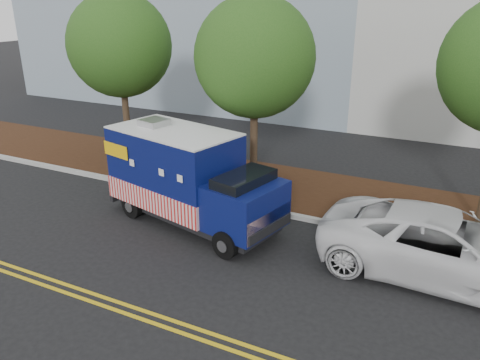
% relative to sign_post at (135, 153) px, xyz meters
% --- Properties ---
extents(ground, '(120.00, 120.00, 0.00)m').
position_rel_sign_post_xyz_m(ground, '(3.20, -1.57, -1.20)').
color(ground, black).
rests_on(ground, ground).
extents(curb, '(120.00, 0.18, 0.15)m').
position_rel_sign_post_xyz_m(curb, '(3.20, -0.17, -1.12)').
color(curb, '#9E9E99').
rests_on(curb, ground).
extents(mulch_strip, '(120.00, 4.00, 0.15)m').
position_rel_sign_post_xyz_m(mulch_strip, '(3.20, 1.93, -1.12)').
color(mulch_strip, black).
rests_on(mulch_strip, ground).
extents(centerline_near, '(120.00, 0.10, 0.01)m').
position_rel_sign_post_xyz_m(centerline_near, '(3.20, -6.02, -1.19)').
color(centerline_near, gold).
rests_on(centerline_near, ground).
extents(centerline_far, '(120.00, 0.10, 0.01)m').
position_rel_sign_post_xyz_m(centerline_far, '(3.20, -6.27, -1.19)').
color(centerline_far, gold).
rests_on(centerline_far, ground).
extents(tree_a, '(3.97, 3.97, 6.72)m').
position_rel_sign_post_xyz_m(tree_a, '(-1.82, 1.88, 3.53)').
color(tree_a, '#38281C').
rests_on(tree_a, ground).
extents(tree_b, '(3.91, 3.91, 6.61)m').
position_rel_sign_post_xyz_m(tree_b, '(4.12, 1.29, 3.44)').
color(tree_b, '#38281C').
rests_on(tree_b, ground).
extents(sign_post, '(0.06, 0.06, 2.40)m').
position_rel_sign_post_xyz_m(sign_post, '(0.00, 0.00, 0.00)').
color(sign_post, '#473828').
rests_on(sign_post, ground).
extents(food_truck, '(5.99, 3.31, 2.99)m').
position_rel_sign_post_xyz_m(food_truck, '(3.30, -1.74, 0.16)').
color(food_truck, black).
rests_on(food_truck, ground).
extents(white_car, '(6.06, 2.98, 1.65)m').
position_rel_sign_post_xyz_m(white_car, '(10.54, -1.63, -0.37)').
color(white_car, silver).
rests_on(white_car, ground).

